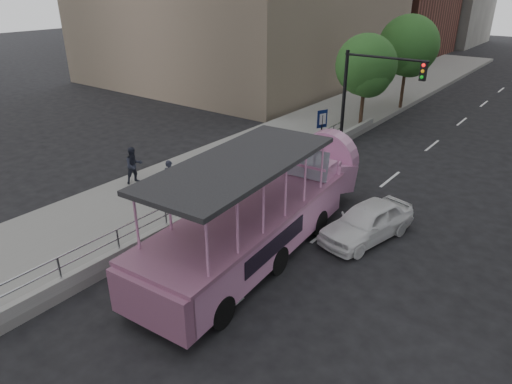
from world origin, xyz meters
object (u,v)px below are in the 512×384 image
at_px(parking_sign, 322,130).
at_px(street_tree_far, 409,48).
at_px(pedestrian_near, 170,179).
at_px(duck_boat, 266,211).
at_px(pedestrian_far, 200,177).
at_px(pedestrian_mid, 134,165).
at_px(traffic_signal, 367,87).
at_px(car, 367,221).
at_px(street_tree_near, 367,68).

bearing_deg(parking_sign, street_tree_far, 91.75).
distance_m(pedestrian_near, street_tree_far, 20.07).
xyz_separation_m(duck_boat, parking_sign, (-2.55, 8.14, 0.35)).
xyz_separation_m(pedestrian_near, pedestrian_far, (0.91, 0.75, 0.04)).
distance_m(pedestrian_mid, parking_sign, 9.14).
xyz_separation_m(pedestrian_near, traffic_signal, (3.55, 10.26, 2.43)).
bearing_deg(car, parking_sign, 145.83).
bearing_deg(traffic_signal, parking_sign, -112.48).
xyz_separation_m(car, traffic_signal, (-4.07, 8.12, 2.83)).
height_order(car, pedestrian_near, pedestrian_near).
height_order(pedestrian_mid, traffic_signal, traffic_signal).
xyz_separation_m(pedestrian_mid, street_tree_far, (4.41, 19.70, 3.20)).
height_order(duck_boat, street_tree_near, street_tree_near).
bearing_deg(pedestrian_far, parking_sign, -21.88).
distance_m(duck_boat, traffic_signal, 10.96).
bearing_deg(traffic_signal, street_tree_far, 98.43).
bearing_deg(car, duck_boat, -121.81).
bearing_deg(street_tree_near, traffic_signal, -65.02).
bearing_deg(pedestrian_mid, car, -63.47).
bearing_deg(pedestrian_mid, pedestrian_far, -62.36).
distance_m(pedestrian_mid, street_tree_far, 20.44).
relative_size(traffic_signal, street_tree_far, 0.81).
bearing_deg(pedestrian_near, traffic_signal, 18.64).
bearing_deg(pedestrian_near, street_tree_near, 29.61).
bearing_deg(car, pedestrian_near, -150.70).
relative_size(pedestrian_near, traffic_signal, 0.29).
height_order(pedestrian_mid, street_tree_far, street_tree_far).
xyz_separation_m(car, street_tree_far, (-5.47, 17.55, 3.64)).
distance_m(car, street_tree_far, 18.74).
bearing_deg(street_tree_far, car, -72.70).
distance_m(traffic_signal, street_tree_far, 9.57).
xyz_separation_m(traffic_signal, street_tree_near, (-1.60, 3.43, 0.32)).
bearing_deg(street_tree_far, street_tree_near, -91.91).
xyz_separation_m(pedestrian_far, traffic_signal, (2.64, 9.52, 2.40)).
xyz_separation_m(car, street_tree_near, (-5.67, 11.55, 3.15)).
bearing_deg(parking_sign, pedestrian_near, -107.99).
bearing_deg(pedestrian_near, duck_boat, -56.49).
height_order(pedestrian_near, pedestrian_far, pedestrian_far).
xyz_separation_m(pedestrian_mid, parking_sign, (4.78, 7.77, 0.58)).
height_order(pedestrian_mid, street_tree_near, street_tree_near).
bearing_deg(street_tree_near, duck_boat, -77.52).
bearing_deg(traffic_signal, pedestrian_far, -105.52).
relative_size(car, street_tree_near, 0.68).
height_order(duck_boat, pedestrian_mid, duck_boat).
xyz_separation_m(car, pedestrian_mid, (-9.88, -2.15, 0.44)).
bearing_deg(parking_sign, traffic_signal, 67.52).
relative_size(duck_boat, street_tree_far, 1.70).
xyz_separation_m(pedestrian_near, street_tree_far, (2.16, 19.69, 3.24)).
bearing_deg(pedestrian_mid, street_tree_near, -2.85).
height_order(car, pedestrian_far, pedestrian_far).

